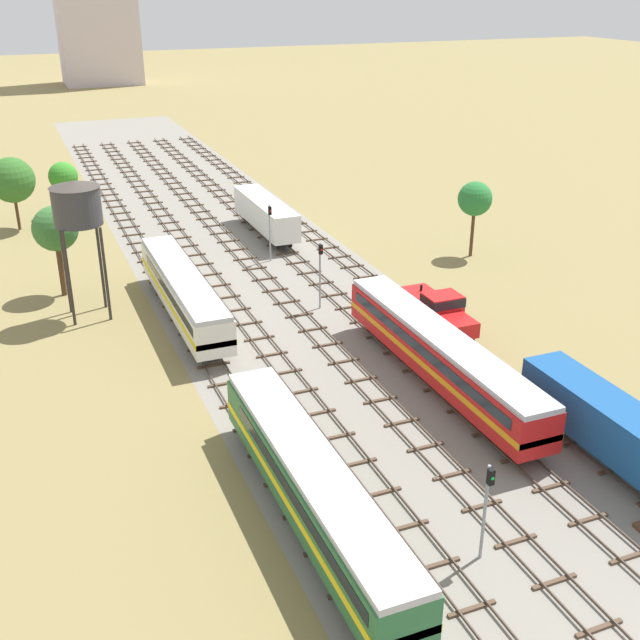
{
  "coord_description": "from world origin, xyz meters",
  "views": [
    {
      "loc": [
        -20.36,
        -13.97,
        25.44
      ],
      "look_at": [
        0.0,
        36.0,
        1.5
      ],
      "focal_mm": 43.5,
      "sensor_mm": 36.0,
      "label": 1
    }
  ],
  "objects_px": {
    "passenger_coach_centre_mid": "(440,353)",
    "signal_post_near": "(487,501)",
    "water_tower": "(77,205)",
    "freight_boxcar_centre_farther": "(266,213)",
    "diesel_railcar_far_left_far": "(183,290)",
    "diesel_railcar_far_left_near": "(313,485)",
    "signal_post_mid": "(270,226)",
    "freight_boxcar_centre_right_nearest": "(617,430)",
    "shunter_loco_centre_right_midfar": "(439,309)",
    "signal_post_nearest": "(320,268)"
  },
  "relations": [
    {
      "from": "diesel_railcar_far_left_near",
      "to": "diesel_railcar_far_left_far",
      "type": "bearing_deg",
      "value": 90.0
    },
    {
      "from": "shunter_loco_centre_right_midfar",
      "to": "diesel_railcar_far_left_far",
      "type": "distance_m",
      "value": 20.25
    },
    {
      "from": "freight_boxcar_centre_right_nearest",
      "to": "diesel_railcar_far_left_far",
      "type": "distance_m",
      "value": 34.26
    },
    {
      "from": "diesel_railcar_far_left_near",
      "to": "water_tower",
      "type": "height_order",
      "value": "water_tower"
    },
    {
      "from": "passenger_coach_centre_mid",
      "to": "signal_post_near",
      "type": "distance_m",
      "value": 16.9
    },
    {
      "from": "freight_boxcar_centre_right_nearest",
      "to": "passenger_coach_centre_mid",
      "type": "relative_size",
      "value": 0.64
    },
    {
      "from": "signal_post_nearest",
      "to": "passenger_coach_centre_mid",
      "type": "bearing_deg",
      "value": -81.97
    },
    {
      "from": "diesel_railcar_far_left_far",
      "to": "signal_post_near",
      "type": "distance_m",
      "value": 33.71
    },
    {
      "from": "diesel_railcar_far_left_far",
      "to": "signal_post_nearest",
      "type": "height_order",
      "value": "signal_post_nearest"
    },
    {
      "from": "signal_post_mid",
      "to": "freight_boxcar_centre_right_nearest",
      "type": "bearing_deg",
      "value": -80.66
    },
    {
      "from": "diesel_railcar_far_left_near",
      "to": "shunter_loco_centre_right_midfar",
      "type": "bearing_deg",
      "value": 45.65
    },
    {
      "from": "freight_boxcar_centre_right_nearest",
      "to": "water_tower",
      "type": "bearing_deg",
      "value": 126.6
    },
    {
      "from": "signal_post_near",
      "to": "signal_post_nearest",
      "type": "bearing_deg",
      "value": 81.94
    },
    {
      "from": "diesel_railcar_far_left_far",
      "to": "signal_post_near",
      "type": "xyz_separation_m",
      "value": [
        6.62,
        -33.04,
        0.74
      ]
    },
    {
      "from": "signal_post_mid",
      "to": "diesel_railcar_far_left_far",
      "type": "bearing_deg",
      "value": -135.24
    },
    {
      "from": "diesel_railcar_far_left_near",
      "to": "freight_boxcar_centre_right_nearest",
      "type": "bearing_deg",
      "value": -4.53
    },
    {
      "from": "diesel_railcar_far_left_far",
      "to": "freight_boxcar_centre_right_nearest",
      "type": "bearing_deg",
      "value": -58.98
    },
    {
      "from": "diesel_railcar_far_left_near",
      "to": "freight_boxcar_centre_farther",
      "type": "relative_size",
      "value": 1.46
    },
    {
      "from": "freight_boxcar_centre_right_nearest",
      "to": "diesel_railcar_far_left_far",
      "type": "height_order",
      "value": "diesel_railcar_far_left_far"
    },
    {
      "from": "signal_post_nearest",
      "to": "signal_post_mid",
      "type": "relative_size",
      "value": 1.02
    },
    {
      "from": "shunter_loco_centre_right_midfar",
      "to": "water_tower",
      "type": "height_order",
      "value": "water_tower"
    },
    {
      "from": "freight_boxcar_centre_right_nearest",
      "to": "signal_post_mid",
      "type": "xyz_separation_m",
      "value": [
        -6.63,
        40.3,
        1.09
      ]
    },
    {
      "from": "signal_post_near",
      "to": "signal_post_mid",
      "type": "distance_m",
      "value": 44.2
    },
    {
      "from": "water_tower",
      "to": "diesel_railcar_far_left_near",
      "type": "bearing_deg",
      "value": -77.61
    },
    {
      "from": "shunter_loco_centre_right_midfar",
      "to": "signal_post_near",
      "type": "height_order",
      "value": "signal_post_near"
    },
    {
      "from": "diesel_railcar_far_left_near",
      "to": "signal_post_nearest",
      "type": "xyz_separation_m",
      "value": [
        11.03,
        26.1,
        1.02
      ]
    },
    {
      "from": "passenger_coach_centre_mid",
      "to": "signal_post_near",
      "type": "height_order",
      "value": "signal_post_near"
    },
    {
      "from": "diesel_railcar_far_left_near",
      "to": "freight_boxcar_centre_farther",
      "type": "xyz_separation_m",
      "value": [
        13.24,
        46.91,
        -0.15
      ]
    },
    {
      "from": "freight_boxcar_centre_right_nearest",
      "to": "diesel_railcar_far_left_near",
      "type": "relative_size",
      "value": 0.68
    },
    {
      "from": "signal_post_nearest",
      "to": "diesel_railcar_far_left_near",
      "type": "bearing_deg",
      "value": -112.91
    },
    {
      "from": "water_tower",
      "to": "freight_boxcar_centre_farther",
      "type": "bearing_deg",
      "value": 36.8
    },
    {
      "from": "diesel_railcar_far_left_near",
      "to": "water_tower",
      "type": "bearing_deg",
      "value": 102.39
    },
    {
      "from": "water_tower",
      "to": "signal_post_near",
      "type": "xyz_separation_m",
      "value": [
        13.6,
        -36.85,
        -5.98
      ]
    },
    {
      "from": "signal_post_mid",
      "to": "signal_post_near",
      "type": "bearing_deg",
      "value": -95.73
    },
    {
      "from": "water_tower",
      "to": "signal_post_mid",
      "type": "bearing_deg",
      "value": 21.6
    },
    {
      "from": "diesel_railcar_far_left_near",
      "to": "signal_post_near",
      "type": "xyz_separation_m",
      "value": [
        6.62,
        -5.08,
        0.74
      ]
    },
    {
      "from": "passenger_coach_centre_mid",
      "to": "shunter_loco_centre_right_midfar",
      "type": "relative_size",
      "value": 2.6
    },
    {
      "from": "signal_post_near",
      "to": "freight_boxcar_centre_right_nearest",
      "type": "bearing_deg",
      "value": 18.44
    },
    {
      "from": "freight_boxcar_centre_right_nearest",
      "to": "water_tower",
      "type": "relative_size",
      "value": 1.25
    },
    {
      "from": "diesel_railcar_far_left_near",
      "to": "freight_boxcar_centre_farther",
      "type": "bearing_deg",
      "value": 74.23
    },
    {
      "from": "signal_post_near",
      "to": "signal_post_mid",
      "type": "height_order",
      "value": "signal_post_mid"
    },
    {
      "from": "freight_boxcar_centre_farther",
      "to": "signal_post_mid",
      "type": "relative_size",
      "value": 2.5
    },
    {
      "from": "passenger_coach_centre_mid",
      "to": "freight_boxcar_centre_farther",
      "type": "bearing_deg",
      "value": 89.99
    },
    {
      "from": "signal_post_near",
      "to": "signal_post_mid",
      "type": "xyz_separation_m",
      "value": [
        4.41,
        43.98,
        0.2
      ]
    },
    {
      "from": "diesel_railcar_far_left_near",
      "to": "passenger_coach_centre_mid",
      "type": "xyz_separation_m",
      "value": [
        13.24,
        10.45,
        0.02
      ]
    },
    {
      "from": "freight_boxcar_centre_farther",
      "to": "signal_post_nearest",
      "type": "bearing_deg",
      "value": -96.07
    },
    {
      "from": "freight_boxcar_centre_farther",
      "to": "signal_post_near",
      "type": "distance_m",
      "value": 52.41
    },
    {
      "from": "signal_post_mid",
      "to": "freight_boxcar_centre_farther",
      "type": "bearing_deg",
      "value": 74.54
    },
    {
      "from": "passenger_coach_centre_mid",
      "to": "diesel_railcar_far_left_far",
      "type": "relative_size",
      "value": 1.07
    },
    {
      "from": "signal_post_near",
      "to": "water_tower",
      "type": "bearing_deg",
      "value": 110.25
    }
  ]
}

